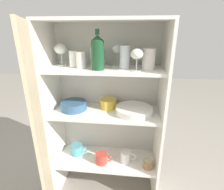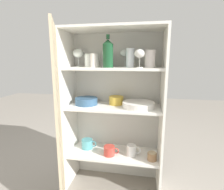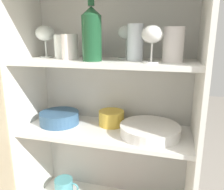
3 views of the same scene
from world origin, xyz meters
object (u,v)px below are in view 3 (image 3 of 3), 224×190
Objects in this scene: plate_stack_white at (150,130)px; coffee_mug_primary at (64,186)px; wine_bottle at (92,34)px; mixing_bowl_large at (59,117)px; serving_bowl_small at (111,117)px.

plate_stack_white is 1.90× the size of coffee_mug_primary.
wine_bottle is 0.93× the size of plate_stack_white.
plate_stack_white is at bearing -4.41° from coffee_mug_primary.
plate_stack_white is at bearing -1.88° from mixing_bowl_large.
plate_stack_white is 0.20m from serving_bowl_small.
serving_bowl_small is at bearing 7.04° from coffee_mug_primary.
mixing_bowl_large is 0.26m from serving_bowl_small.
wine_bottle is 0.84m from coffee_mug_primary.
wine_bottle is 0.41m from serving_bowl_small.
coffee_mug_primary is (-0.26, -0.03, -0.42)m from serving_bowl_small.
wine_bottle reaches higher than plate_stack_white.
serving_bowl_small reaches higher than plate_stack_white.
wine_bottle reaches higher than serving_bowl_small.
wine_bottle is at bearing -19.51° from mixing_bowl_large.
coffee_mug_primary is at bearing -172.96° from serving_bowl_small.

